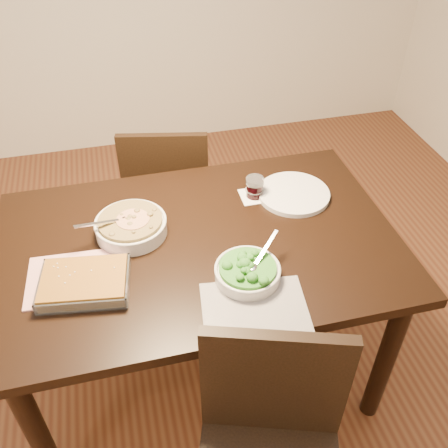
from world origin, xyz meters
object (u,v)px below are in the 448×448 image
broccoli_bowl (248,272)px  dinner_plate (294,194)px  table (199,260)px  chair_far (169,190)px  wine_tumbler (255,187)px  stew_bowl (131,226)px  baking_dish (85,283)px

broccoli_bowl → dinner_plate: broccoli_bowl is taller
broccoli_bowl → table: bearing=118.7°
broccoli_bowl → chair_far: size_ratio=0.25×
wine_tumbler → chair_far: (-0.28, 0.50, -0.32)m
table → stew_bowl: size_ratio=5.09×
baking_dish → chair_far: bearing=73.9°
dinner_plate → stew_bowl: bearing=-173.6°
wine_tumbler → chair_far: 0.66m
baking_dish → chair_far: size_ratio=0.36×
baking_dish → chair_far: chair_far is taller
dinner_plate → wine_tumbler: bearing=167.2°
baking_dish → dinner_plate: 0.86m
wine_tumbler → dinner_plate: wine_tumbler is taller
table → baking_dish: size_ratio=4.62×
chair_far → dinner_plate: bearing=140.9°
stew_bowl → dinner_plate: size_ratio=0.99×
chair_far → table: bearing=103.2°
wine_tumbler → chair_far: chair_far is taller
broccoli_bowl → stew_bowl: bearing=137.4°
baking_dish → chair_far: (0.37, 0.83, -0.30)m
stew_bowl → table: bearing=-23.6°
table → chair_far: chair_far is taller
broccoli_bowl → baking_dish: bearing=170.9°
baking_dish → stew_bowl: bearing=61.9°
broccoli_bowl → dinner_plate: size_ratio=0.77×
table → broccoli_bowl: 0.27m
broccoli_bowl → chair_far: (-0.13, 0.91, -0.31)m
stew_bowl → broccoli_bowl: stew_bowl is taller
chair_far → broccoli_bowl: bearing=110.2°
stew_bowl → baking_dish: stew_bowl is taller
wine_tumbler → chair_far: size_ratio=0.10×
table → wine_tumbler: 0.36m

